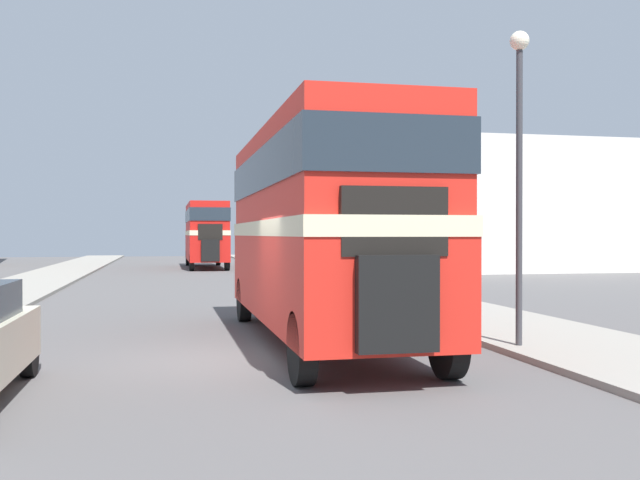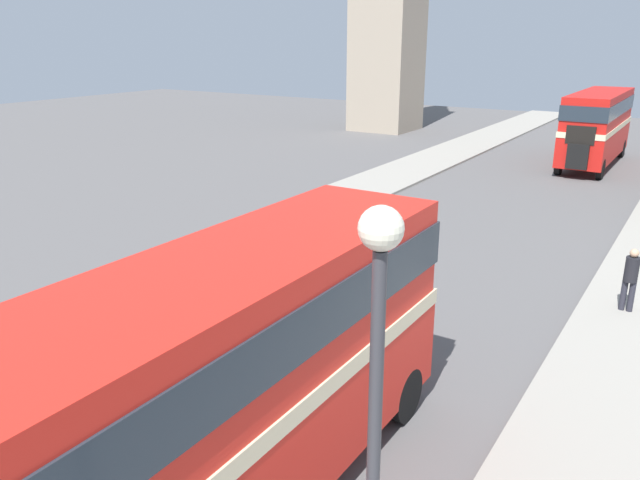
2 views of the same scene
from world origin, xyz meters
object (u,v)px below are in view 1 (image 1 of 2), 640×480
(bus_distant, at_px, (206,230))
(bicycle_on_pavement, at_px, (329,271))
(street_lamp, at_px, (519,140))
(pedestrian_walking, at_px, (362,263))
(double_decker_bus, at_px, (320,217))

(bus_distant, xyz_separation_m, bicycle_on_pavement, (4.87, -14.55, -2.01))
(bus_distant, height_order, street_lamp, street_lamp)
(street_lamp, bearing_deg, bus_distant, 96.40)
(bus_distant, relative_size, pedestrian_walking, 5.40)
(bus_distant, bearing_deg, street_lamp, -83.60)
(double_decker_bus, height_order, bicycle_on_pavement, double_decker_bus)
(pedestrian_walking, height_order, bicycle_on_pavement, pedestrian_walking)
(bicycle_on_pavement, bearing_deg, double_decker_bus, -103.49)
(bus_distant, distance_m, street_lamp, 34.92)
(pedestrian_walking, xyz_separation_m, street_lamp, (-0.71, -13.40, 2.85))
(double_decker_bus, distance_m, bicycle_on_pavement, 18.87)
(double_decker_bus, height_order, pedestrian_walking, double_decker_bus)
(pedestrian_walking, distance_m, street_lamp, 13.71)
(pedestrian_walking, bearing_deg, street_lamp, -93.05)
(bus_distant, xyz_separation_m, pedestrian_walking, (4.60, -21.27, -1.38))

